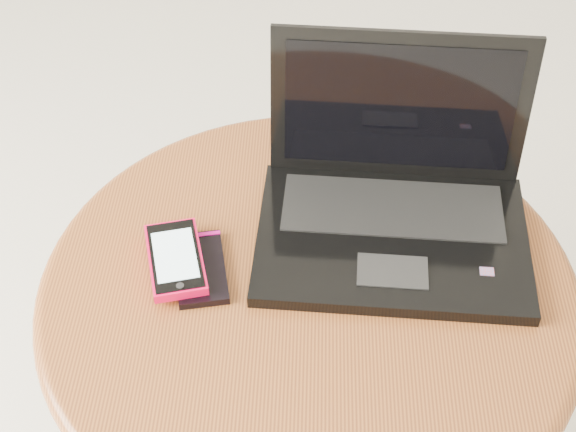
{
  "coord_description": "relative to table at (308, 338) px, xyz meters",
  "views": [
    {
      "loc": [
        0.03,
        -0.68,
        1.24
      ],
      "look_at": [
        0.0,
        -0.0,
        0.56
      ],
      "focal_mm": 53.06,
      "sensor_mm": 36.0,
      "label": 1
    }
  ],
  "objects": [
    {
      "name": "table",
      "position": [
        0.0,
        0.0,
        0.0
      ],
      "size": [
        0.63,
        0.63,
        0.5
      ],
      "color": "brown",
      "rests_on": "ground"
    },
    {
      "name": "laptop",
      "position": [
        0.1,
        0.1,
        0.15
      ],
      "size": [
        0.33,
        0.26,
        0.21
      ],
      "color": "black",
      "rests_on": "table"
    },
    {
      "name": "phone_black",
      "position": [
        -0.13,
        0.01,
        0.11
      ],
      "size": [
        0.08,
        0.12,
        0.01
      ],
      "color": "black",
      "rests_on": "table"
    },
    {
      "name": "phone_pink",
      "position": [
        -0.15,
        0.02,
        0.12
      ],
      "size": [
        0.09,
        0.12,
        0.01
      ],
      "color": "#EA073D",
      "rests_on": "phone_black"
    }
  ]
}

